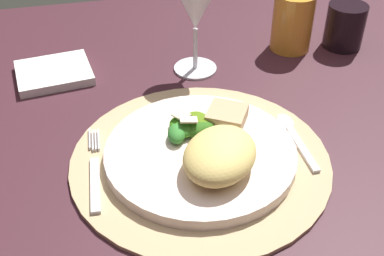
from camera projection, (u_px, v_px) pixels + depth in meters
name	position (u px, v px, depth m)	size (l,w,h in m)	color
dining_table	(225.00, 180.00, 0.81)	(1.36, 1.02, 0.72)	#3C1E25
placemat	(200.00, 160.00, 0.68)	(0.35, 0.35, 0.01)	tan
dinner_plate	(200.00, 153.00, 0.67)	(0.26, 0.26, 0.02)	silver
pasta_serving	(220.00, 155.00, 0.62)	(0.12, 0.09, 0.04)	#E1C86B
salad_greens	(190.00, 127.00, 0.69)	(0.07, 0.07, 0.03)	#2C6C1C
bread_piece	(227.00, 116.00, 0.71)	(0.05, 0.05, 0.02)	tan
fork	(95.00, 171.00, 0.65)	(0.02, 0.17, 0.00)	silver
spoon	(292.00, 132.00, 0.72)	(0.02, 0.13, 0.01)	silver
napkin	(54.00, 73.00, 0.85)	(0.12, 0.11, 0.01)	white
wine_glass	(196.00, 10.00, 0.81)	(0.08, 0.08, 0.16)	silver
amber_tumbler	(293.00, 22.00, 0.90)	(0.07, 0.07, 0.11)	gold
dark_tumbler	(345.00, 26.00, 0.92)	(0.07, 0.07, 0.08)	black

